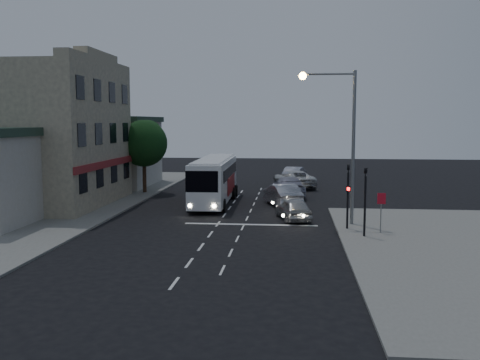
# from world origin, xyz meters

# --- Properties ---
(ground) EXTENTS (120.00, 120.00, 0.00)m
(ground) POSITION_xyz_m (0.00, 0.00, 0.00)
(ground) COLOR black
(sidewalk_near) EXTENTS (12.00, 24.00, 0.12)m
(sidewalk_near) POSITION_xyz_m (13.00, -4.00, 0.06)
(sidewalk_near) COLOR slate
(sidewalk_near) RESTS_ON ground
(sidewalk_far) EXTENTS (12.00, 50.00, 0.12)m
(sidewalk_far) POSITION_xyz_m (-13.00, 8.00, 0.06)
(sidewalk_far) COLOR slate
(sidewalk_far) RESTS_ON ground
(road_markings) EXTENTS (8.00, 30.55, 0.01)m
(road_markings) POSITION_xyz_m (1.29, 3.31, 0.00)
(road_markings) COLOR silver
(road_markings) RESTS_ON ground
(tour_bus) EXTENTS (2.68, 11.26, 3.44)m
(tour_bus) POSITION_xyz_m (-1.41, 10.09, 1.86)
(tour_bus) COLOR white
(tour_bus) RESTS_ON ground
(car_suv) EXTENTS (2.62, 4.35, 1.39)m
(car_suv) POSITION_xyz_m (4.54, 3.80, 0.69)
(car_suv) COLOR #ACACAC
(car_suv) RESTS_ON ground
(car_sedan_a) EXTENTS (3.17, 5.25, 1.64)m
(car_sedan_a) POSITION_xyz_m (3.73, 9.32, 0.82)
(car_sedan_a) COLOR #B4B4BC
(car_sedan_a) RESTS_ON ground
(car_sedan_b) EXTENTS (3.03, 5.95, 1.65)m
(car_sedan_b) POSITION_xyz_m (4.16, 14.54, 0.83)
(car_sedan_b) COLOR #9291A3
(car_sedan_b) RESTS_ON ground
(car_sedan_c) EXTENTS (4.43, 6.45, 1.64)m
(car_sedan_c) POSITION_xyz_m (4.59, 20.29, 0.82)
(car_sedan_c) COLOR silver
(car_sedan_c) RESTS_ON ground
(car_extra) EXTENTS (2.63, 4.99, 1.56)m
(car_extra) POSITION_xyz_m (4.70, 25.14, 0.78)
(car_extra) COLOR #ADAEBF
(car_extra) RESTS_ON ground
(traffic_signal_main) EXTENTS (0.25, 0.35, 4.10)m
(traffic_signal_main) POSITION_xyz_m (7.60, 0.78, 2.42)
(traffic_signal_main) COLOR black
(traffic_signal_main) RESTS_ON sidewalk_near
(traffic_signal_side) EXTENTS (0.18, 0.15, 4.10)m
(traffic_signal_side) POSITION_xyz_m (8.30, -1.20, 2.42)
(traffic_signal_side) COLOR black
(traffic_signal_side) RESTS_ON sidewalk_near
(regulatory_sign) EXTENTS (0.45, 0.12, 2.20)m
(regulatory_sign) POSITION_xyz_m (9.30, -0.24, 1.60)
(regulatory_sign) COLOR slate
(regulatory_sign) RESTS_ON sidewalk_near
(streetlight) EXTENTS (3.32, 0.44, 9.00)m
(streetlight) POSITION_xyz_m (7.34, 2.20, 5.73)
(streetlight) COLOR slate
(streetlight) RESTS_ON sidewalk_near
(main_building) EXTENTS (10.12, 12.00, 11.00)m
(main_building) POSITION_xyz_m (-13.96, 8.00, 5.16)
(main_building) COLOR gray
(main_building) RESTS_ON sidewalk_far
(low_building_north) EXTENTS (9.40, 9.40, 6.50)m
(low_building_north) POSITION_xyz_m (-13.50, 20.00, 3.39)
(low_building_north) COLOR beige
(low_building_north) RESTS_ON sidewalk_far
(street_tree) EXTENTS (4.00, 4.00, 6.20)m
(street_tree) POSITION_xyz_m (-8.21, 15.02, 4.50)
(street_tree) COLOR black
(street_tree) RESTS_ON sidewalk_far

